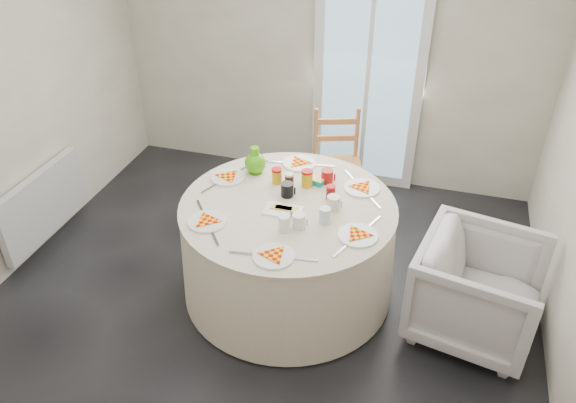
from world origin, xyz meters
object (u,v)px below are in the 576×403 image
(table, at_px, (288,250))
(green_pitcher, at_px, (255,161))
(armchair, at_px, (479,287))
(radiator, at_px, (43,204))
(wooden_chair, at_px, (337,167))

(table, xyz_separation_m, green_pitcher, (-0.36, 0.35, 0.49))
(table, height_order, armchair, armchair)
(radiator, height_order, table, table)
(green_pitcher, bearing_deg, wooden_chair, 36.63)
(table, bearing_deg, radiator, -179.88)
(radiator, relative_size, armchair, 1.24)
(wooden_chair, distance_m, armchair, 1.70)
(wooden_chair, xyz_separation_m, green_pitcher, (-0.48, -0.77, 0.40))
(wooden_chair, relative_size, armchair, 1.19)
(wooden_chair, height_order, green_pitcher, green_pitcher)
(table, distance_m, wooden_chair, 1.14)
(radiator, height_order, green_pitcher, green_pitcher)
(radiator, bearing_deg, armchair, -0.65)
(table, xyz_separation_m, wooden_chair, (0.12, 1.13, 0.09))
(radiator, distance_m, armchair, 3.44)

